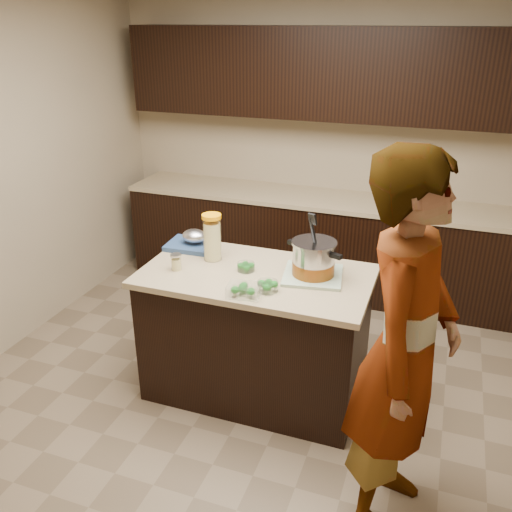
{
  "coord_description": "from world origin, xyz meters",
  "views": [
    {
      "loc": [
        1.05,
        -2.92,
        2.39
      ],
      "look_at": [
        0.0,
        0.0,
        1.02
      ],
      "focal_mm": 38.0,
      "sensor_mm": 36.0,
      "label": 1
    }
  ],
  "objects": [
    {
      "name": "broccoli_tub_left",
      "position": [
        -0.07,
        0.02,
        0.92
      ],
      "size": [
        0.13,
        0.13,
        0.05
      ],
      "rotation": [
        0.0,
        0.0,
        0.16
      ],
      "color": "silver",
      "rests_on": "island"
    },
    {
      "name": "room_shell",
      "position": [
        0.0,
        0.0,
        1.71
      ],
      "size": [
        4.04,
        4.04,
        2.72
      ],
      "color": "tan",
      "rests_on": "ground"
    },
    {
      "name": "back_cabinets",
      "position": [
        0.0,
        1.74,
        0.94
      ],
      "size": [
        3.6,
        0.63,
        2.33
      ],
      "color": "black",
      "rests_on": "ground"
    },
    {
      "name": "broccoli_tub_right",
      "position": [
        0.15,
        -0.2,
        0.93
      ],
      "size": [
        0.14,
        0.14,
        0.06
      ],
      "rotation": [
        0.0,
        0.0,
        -0.11
      ],
      "color": "silver",
      "rests_on": "island"
    },
    {
      "name": "broccoli_tub_rect",
      "position": [
        0.04,
        -0.31,
        0.93
      ],
      "size": [
        0.21,
        0.16,
        0.07
      ],
      "rotation": [
        0.0,
        0.0,
        0.14
      ],
      "color": "silver",
      "rests_on": "island"
    },
    {
      "name": "dish_towel",
      "position": [
        0.35,
        0.07,
        0.91
      ],
      "size": [
        0.41,
        0.41,
        0.02
      ],
      "primitive_type": "cube",
      "rotation": [
        0.0,
        0.0,
        0.16
      ],
      "color": "#567F55",
      "rests_on": "island"
    },
    {
      "name": "ground_plane",
      "position": [
        0.0,
        0.0,
        0.0
      ],
      "size": [
        4.0,
        4.0,
        0.0
      ],
      "primitive_type": "plane",
      "color": "brown",
      "rests_on": "ground"
    },
    {
      "name": "blue_tray",
      "position": [
        -0.56,
        0.24,
        0.94
      ],
      "size": [
        0.35,
        0.28,
        0.13
      ],
      "rotation": [
        0.0,
        0.0,
        0.05
      ],
      "color": "navy",
      "rests_on": "island"
    },
    {
      "name": "island",
      "position": [
        0.0,
        0.0,
        0.45
      ],
      "size": [
        1.46,
        0.81,
        0.9
      ],
      "color": "black",
      "rests_on": "ground"
    },
    {
      "name": "lemonade_pitcher",
      "position": [
        -0.35,
        0.11,
        1.05
      ],
      "size": [
        0.13,
        0.13,
        0.31
      ],
      "rotation": [
        0.0,
        0.0,
        -0.0
      ],
      "color": "#D0C47F",
      "rests_on": "island"
    },
    {
      "name": "person",
      "position": [
        0.98,
        -0.7,
        0.97
      ],
      "size": [
        0.57,
        0.77,
        1.94
      ],
      "primitive_type": "imported",
      "rotation": [
        0.0,
        0.0,
        1.41
      ],
      "color": "gray",
      "rests_on": "ground"
    },
    {
      "name": "stock_pot",
      "position": [
        0.35,
        0.07,
        1.01
      ],
      "size": [
        0.38,
        0.36,
        0.39
      ],
      "rotation": [
        0.0,
        0.0,
        -0.36
      ],
      "color": "#B7B7BC",
      "rests_on": "dish_towel"
    },
    {
      "name": "mason_jar",
      "position": [
        -0.5,
        -0.12,
        0.95
      ],
      "size": [
        0.08,
        0.08,
        0.11
      ],
      "rotation": [
        0.0,
        0.0,
        -0.2
      ],
      "color": "#D0C47F",
      "rests_on": "island"
    }
  ]
}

